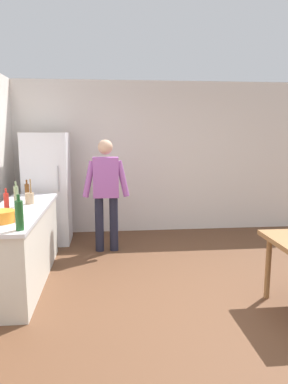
{
  "coord_description": "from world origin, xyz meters",
  "views": [
    {
      "loc": [
        -0.93,
        -3.53,
        1.81
      ],
      "look_at": [
        -0.42,
        1.43,
        0.98
      ],
      "focal_mm": 33.7,
      "sensor_mm": 36.0,
      "label": 1
    }
  ],
  "objects_px": {
    "person": "(106,188)",
    "bottle_wine_green": "(19,215)",
    "refrigerator": "(48,188)",
    "utensil_jar": "(30,198)",
    "cooking_pot": "(1,217)",
    "bottle_sauce_red": "(6,200)",
    "bottle_vinegar_tall": "(16,196)",
    "bottle_beer_brown": "(27,191)"
  },
  "relations": [
    {
      "from": "utensil_jar",
      "to": "bottle_wine_green",
      "type": "bearing_deg",
      "value": -82.5
    },
    {
      "from": "cooking_pot",
      "to": "bottle_vinegar_tall",
      "type": "relative_size",
      "value": 1.25
    },
    {
      "from": "person",
      "to": "bottle_sauce_red",
      "type": "relative_size",
      "value": 7.08
    },
    {
      "from": "refrigerator",
      "to": "bottle_beer_brown",
      "type": "bearing_deg",
      "value": -99.07
    },
    {
      "from": "person",
      "to": "bottle_vinegar_tall",
      "type": "bearing_deg",
      "value": -139.83
    },
    {
      "from": "bottle_wine_green",
      "to": "bottle_sauce_red",
      "type": "relative_size",
      "value": 1.42
    },
    {
      "from": "bottle_wine_green",
      "to": "bottle_vinegar_tall",
      "type": "bearing_deg",
      "value": 104.74
    },
    {
      "from": "refrigerator",
      "to": "bottle_vinegar_tall",
      "type": "distance_m",
      "value": 1.48
    },
    {
      "from": "bottle_wine_green",
      "to": "bottle_sauce_red",
      "type": "distance_m",
      "value": 1.12
    },
    {
      "from": "refrigerator",
      "to": "bottle_sauce_red",
      "type": "distance_m",
      "value": 1.53
    },
    {
      "from": "cooking_pot",
      "to": "bottle_sauce_red",
      "type": "relative_size",
      "value": 1.67
    },
    {
      "from": "refrigerator",
      "to": "person",
      "type": "relative_size",
      "value": 1.06
    },
    {
      "from": "refrigerator",
      "to": "bottle_wine_green",
      "type": "distance_m",
      "value": 2.56
    },
    {
      "from": "bottle_beer_brown",
      "to": "utensil_jar",
      "type": "bearing_deg",
      "value": -73.92
    },
    {
      "from": "utensil_jar",
      "to": "bottle_vinegar_tall",
      "type": "xyz_separation_m",
      "value": [
        -0.12,
        -0.2,
        0.06
      ]
    },
    {
      "from": "person",
      "to": "bottle_beer_brown",
      "type": "distance_m",
      "value": 1.13
    },
    {
      "from": "cooking_pot",
      "to": "bottle_vinegar_tall",
      "type": "height_order",
      "value": "bottle_vinegar_tall"
    },
    {
      "from": "utensil_jar",
      "to": "bottle_beer_brown",
      "type": "height_order",
      "value": "utensil_jar"
    },
    {
      "from": "bottle_beer_brown",
      "to": "cooking_pot",
      "type": "bearing_deg",
      "value": -88.9
    },
    {
      "from": "bottle_sauce_red",
      "to": "bottle_beer_brown",
      "type": "xyz_separation_m",
      "value": [
        0.11,
        0.64,
        0.01
      ]
    },
    {
      "from": "cooking_pot",
      "to": "bottle_vinegar_tall",
      "type": "bearing_deg",
      "value": 91.91
    },
    {
      "from": "bottle_vinegar_tall",
      "to": "bottle_sauce_red",
      "type": "bearing_deg",
      "value": -162.86
    },
    {
      "from": "cooking_pot",
      "to": "utensil_jar",
      "type": "bearing_deg",
      "value": 84.58
    },
    {
      "from": "person",
      "to": "bottle_wine_green",
      "type": "height_order",
      "value": "person"
    },
    {
      "from": "bottle_sauce_red",
      "to": "bottle_vinegar_tall",
      "type": "relative_size",
      "value": 0.75
    },
    {
      "from": "cooking_pot",
      "to": "bottle_sauce_red",
      "type": "xyz_separation_m",
      "value": [
        -0.14,
        0.72,
        0.04
      ]
    },
    {
      "from": "refrigerator",
      "to": "utensil_jar",
      "type": "distance_m",
      "value": 1.27
    },
    {
      "from": "bottle_beer_brown",
      "to": "bottle_vinegar_tall",
      "type": "relative_size",
      "value": 0.81
    },
    {
      "from": "person",
      "to": "utensil_jar",
      "type": "bearing_deg",
      "value": -143.5
    },
    {
      "from": "cooking_pot",
      "to": "bottle_beer_brown",
      "type": "relative_size",
      "value": 1.54
    },
    {
      "from": "person",
      "to": "bottle_beer_brown",
      "type": "height_order",
      "value": "person"
    },
    {
      "from": "utensil_jar",
      "to": "bottle_beer_brown",
      "type": "relative_size",
      "value": 1.23
    },
    {
      "from": "refrigerator",
      "to": "bottle_vinegar_tall",
      "type": "height_order",
      "value": "refrigerator"
    },
    {
      "from": "bottle_vinegar_tall",
      "to": "person",
      "type": "bearing_deg",
      "value": 40.17
    },
    {
      "from": "bottle_wine_green",
      "to": "bottle_sauce_red",
      "type": "bearing_deg",
      "value": 110.67
    },
    {
      "from": "person",
      "to": "bottle_vinegar_tall",
      "type": "xyz_separation_m",
      "value": [
        -1.09,
        -0.92,
        0.06
      ]
    },
    {
      "from": "bottle_wine_green",
      "to": "cooking_pot",
      "type": "bearing_deg",
      "value": 128.54
    },
    {
      "from": "cooking_pot",
      "to": "bottle_beer_brown",
      "type": "bearing_deg",
      "value": 91.1
    },
    {
      "from": "bottle_vinegar_tall",
      "to": "refrigerator",
      "type": "bearing_deg",
      "value": 84.66
    },
    {
      "from": "bottle_wine_green",
      "to": "bottle_vinegar_tall",
      "type": "distance_m",
      "value": 1.12
    },
    {
      "from": "bottle_wine_green",
      "to": "bottle_vinegar_tall",
      "type": "xyz_separation_m",
      "value": [
        -0.28,
        1.08,
        -0.01
      ]
    },
    {
      "from": "refrigerator",
      "to": "bottle_wine_green",
      "type": "relative_size",
      "value": 5.29
    }
  ]
}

